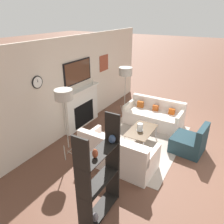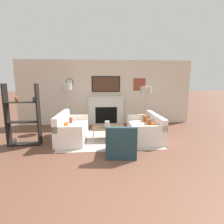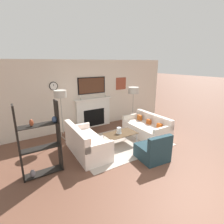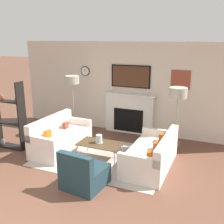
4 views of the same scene
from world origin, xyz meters
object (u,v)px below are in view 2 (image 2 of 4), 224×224
Objects in this scene: couch_right at (146,129)px; shelf_unit at (23,117)px; couch_left at (71,130)px; floor_lamp_right at (146,91)px; armchair at (121,145)px; coffee_table at (109,128)px; floor_lamp_left at (66,87)px; hurricane_candle at (107,124)px.

shelf_unit is (-3.70, -0.36, 0.55)m from couch_right.
couch_left is 1.07× the size of floor_lamp_right.
armchair reaches higher than coffee_table.
floor_lamp_right is 0.92× the size of shelf_unit.
armchair is (-1.01, -1.31, -0.02)m from couch_right.
shelf_unit is (-1.29, -0.36, 0.53)m from couch_left.
coffee_table is 0.58× the size of shelf_unit.
shelf_unit is (-2.69, 0.96, 0.57)m from armchair.
armchair is at bearing -117.55° from floor_lamp_right.
couch_left is at bearing 136.88° from armchair.
couch_left is 0.98× the size of shelf_unit.
couch_left is 1.69× the size of coffee_table.
floor_lamp_left is 1.08× the size of floor_lamp_right.
shelf_unit is at bearing -122.68° from floor_lamp_left.
floor_lamp_left is (-1.70, 2.50, 1.35)m from armchair.
floor_lamp_left reaches higher than coffee_table.
coffee_table is at bearing -175.98° from couch_right.
coffee_table is 2.31m from floor_lamp_left.
coffee_table is at bearing -36.42° from hurricane_candle.
floor_lamp_right reaches higher than coffee_table.
hurricane_candle is at bearing 102.07° from armchair.
couch_right is 1.09× the size of floor_lamp_right.
floor_lamp_left is at bearing 124.21° from armchair.
couch_left is 1.79m from floor_lamp_left.
armchair is (1.41, -1.32, -0.04)m from couch_left.
floor_lamp_left reaches higher than couch_right.
armchair is at bearing -77.93° from hurricane_candle.
couch_right is 1.29m from hurricane_candle.
couch_left is 0.99× the size of floor_lamp_left.
couch_right reaches higher than coffee_table.
armchair is at bearing -55.79° from floor_lamp_left.
floor_lamp_left reaches higher than couch_left.
couch_right reaches higher than hurricane_candle.
couch_left is 1.93m from armchair.
floor_lamp_right is at bearing 75.88° from couch_right.
floor_lamp_left is 3.01m from floor_lamp_right.
floor_lamp_left is at bearing 156.30° from couch_right.
floor_lamp_right reaches higher than couch_right.
coffee_table is 2.52m from shelf_unit.
hurricane_candle is 2.47m from shelf_unit.
shelf_unit is at bearing -174.50° from couch_right.
floor_lamp_right is at bearing 21.13° from shelf_unit.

